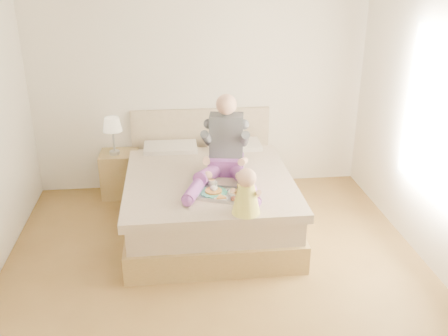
{
  "coord_description": "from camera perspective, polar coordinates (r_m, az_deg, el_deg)",
  "views": [
    {
      "loc": [
        -0.37,
        -3.79,
        2.68
      ],
      "look_at": [
        0.13,
        0.67,
        0.8
      ],
      "focal_mm": 40.0,
      "sensor_mm": 36.0,
      "label": 1
    }
  ],
  "objects": [
    {
      "name": "room",
      "position": [
        4.0,
        0.33,
        5.72
      ],
      "size": [
        4.02,
        4.22,
        2.71
      ],
      "color": "brown",
      "rests_on": "ground"
    },
    {
      "name": "bed",
      "position": [
        5.43,
        -1.88,
        -3.08
      ],
      "size": [
        1.7,
        2.18,
        1.0
      ],
      "color": "olive",
      "rests_on": "ground"
    },
    {
      "name": "nightstand",
      "position": [
        6.19,
        -11.75,
        -0.65
      ],
      "size": [
        0.45,
        0.41,
        0.55
      ],
      "rotation": [
        0.0,
        0.0,
        -0.02
      ],
      "color": "olive",
      "rests_on": "ground"
    },
    {
      "name": "lamp",
      "position": [
        5.95,
        -12.64,
        4.64
      ],
      "size": [
        0.22,
        0.22,
        0.45
      ],
      "color": "#AEAFB5",
      "rests_on": "nightstand"
    },
    {
      "name": "adult",
      "position": [
        5.04,
        0.16,
        1.59
      ],
      "size": [
        0.72,
        1.09,
        0.86
      ],
      "rotation": [
        0.0,
        0.0,
        -0.17
      ],
      "color": "#7C3B93",
      "rests_on": "bed"
    },
    {
      "name": "tray",
      "position": [
        4.73,
        -0.21,
        -2.81
      ],
      "size": [
        0.51,
        0.46,
        0.12
      ],
      "rotation": [
        0.0,
        0.0,
        -0.38
      ],
      "color": "#AEAFB5",
      "rests_on": "bed"
    },
    {
      "name": "baby",
      "position": [
        4.36,
        2.58,
        -3.07
      ],
      "size": [
        0.29,
        0.38,
        0.42
      ],
      "rotation": [
        0.0,
        0.0,
        -0.29
      ],
      "color": "#F1E84C",
      "rests_on": "bed"
    }
  ]
}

